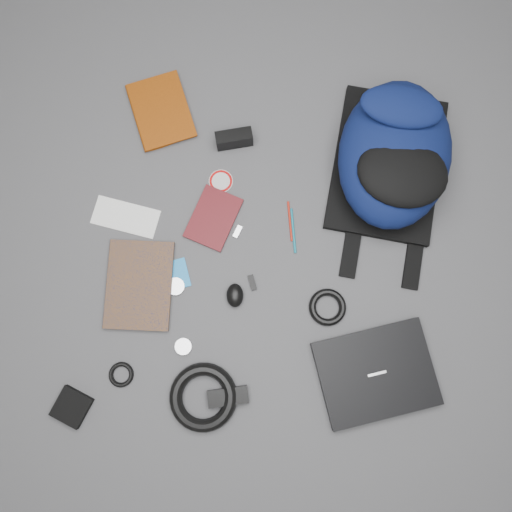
# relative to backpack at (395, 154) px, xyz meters

# --- Properties ---
(ground) EXTENTS (4.00, 4.00, 0.00)m
(ground) POSITION_rel_backpack_xyz_m (-0.38, -0.32, -0.11)
(ground) COLOR #4F4F51
(ground) RESTS_ON ground
(backpack) EXTENTS (0.40, 0.54, 0.21)m
(backpack) POSITION_rel_backpack_xyz_m (0.00, 0.00, 0.00)
(backpack) COLOR #081033
(backpack) RESTS_ON ground
(laptop) EXTENTS (0.39, 0.35, 0.03)m
(laptop) POSITION_rel_backpack_xyz_m (-0.00, -0.64, -0.09)
(laptop) COLOR black
(laptop) RESTS_ON ground
(textbook_red) EXTENTS (0.25, 0.28, 0.03)m
(textbook_red) POSITION_rel_backpack_xyz_m (-0.80, 0.08, -0.09)
(textbook_red) COLOR #722E06
(textbook_red) RESTS_ON ground
(comic_book) EXTENTS (0.21, 0.28, 0.02)m
(comic_book) POSITION_rel_backpack_xyz_m (-0.82, -0.45, -0.10)
(comic_book) COLOR #995A0A
(comic_book) RESTS_ON ground
(envelope) EXTENTS (0.22, 0.12, 0.00)m
(envelope) POSITION_rel_backpack_xyz_m (-0.80, -0.23, -0.10)
(envelope) COLOR white
(envelope) RESTS_ON ground
(dvd_case) EXTENTS (0.18, 0.21, 0.01)m
(dvd_case) POSITION_rel_backpack_xyz_m (-0.52, -0.22, -0.10)
(dvd_case) COLOR #450D10
(dvd_case) RESTS_ON ground
(compact_camera) EXTENTS (0.12, 0.07, 0.06)m
(compact_camera) POSITION_rel_backpack_xyz_m (-0.48, 0.04, -0.07)
(compact_camera) COLOR black
(compact_camera) RESTS_ON ground
(sticker_disc) EXTENTS (0.09, 0.09, 0.00)m
(sticker_disc) POSITION_rel_backpack_xyz_m (-0.51, -0.09, -0.11)
(sticker_disc) COLOR silver
(sticker_disc) RESTS_ON ground
(pen_teal) EXTENTS (0.03, 0.14, 0.01)m
(pen_teal) POSITION_rel_backpack_xyz_m (-0.27, -0.23, -0.10)
(pen_teal) COLOR #0E6A80
(pen_teal) RESTS_ON ground
(pen_red) EXTENTS (0.03, 0.12, 0.01)m
(pen_red) POSITION_rel_backpack_xyz_m (-0.29, -0.20, -0.10)
(pen_red) COLOR #B11D0D
(pen_red) RESTS_ON ground
(id_badge) EXTENTS (0.09, 0.10, 0.00)m
(id_badge) POSITION_rel_backpack_xyz_m (-0.61, -0.40, -0.10)
(id_badge) COLOR #1C84D3
(id_badge) RESTS_ON ground
(usb_black) EXTENTS (0.03, 0.05, 0.01)m
(usb_black) POSITION_rel_backpack_xyz_m (-0.39, -0.40, -0.10)
(usb_black) COLOR black
(usb_black) RESTS_ON ground
(usb_silver) EXTENTS (0.03, 0.04, 0.01)m
(usb_silver) POSITION_rel_backpack_xyz_m (-0.45, -0.25, -0.10)
(usb_silver) COLOR silver
(usb_silver) RESTS_ON ground
(mouse) EXTENTS (0.06, 0.08, 0.04)m
(mouse) POSITION_rel_backpack_xyz_m (-0.43, -0.45, -0.09)
(mouse) COLOR black
(mouse) RESTS_ON ground
(headphone_left) EXTENTS (0.07, 0.07, 0.01)m
(headphone_left) POSITION_rel_backpack_xyz_m (-0.62, -0.44, -0.10)
(headphone_left) COLOR silver
(headphone_left) RESTS_ON ground
(headphone_right) EXTENTS (0.07, 0.07, 0.01)m
(headphone_right) POSITION_rel_backpack_xyz_m (-0.57, -0.61, -0.10)
(headphone_right) COLOR silver
(headphone_right) RESTS_ON ground
(cable_coil) EXTENTS (0.13, 0.13, 0.02)m
(cable_coil) POSITION_rel_backpack_xyz_m (-0.16, -0.46, -0.10)
(cable_coil) COLOR black
(cable_coil) RESTS_ON ground
(power_brick) EXTENTS (0.13, 0.07, 0.03)m
(power_brick) POSITION_rel_backpack_xyz_m (-0.43, -0.74, -0.09)
(power_brick) COLOR black
(power_brick) RESTS_ON ground
(power_cord_coil) EXTENTS (0.26, 0.26, 0.04)m
(power_cord_coil) POSITION_rel_backpack_xyz_m (-0.50, -0.75, -0.09)
(power_cord_coil) COLOR black
(power_cord_coil) RESTS_ON ground
(pouch) EXTENTS (0.12, 0.12, 0.02)m
(pouch) POSITION_rel_backpack_xyz_m (-0.88, -0.81, -0.09)
(pouch) COLOR black
(pouch) RESTS_ON ground
(earbud_coil) EXTENTS (0.09, 0.09, 0.01)m
(earbud_coil) POSITION_rel_backpack_xyz_m (-0.75, -0.71, -0.10)
(earbud_coil) COLOR black
(earbud_coil) RESTS_ON ground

